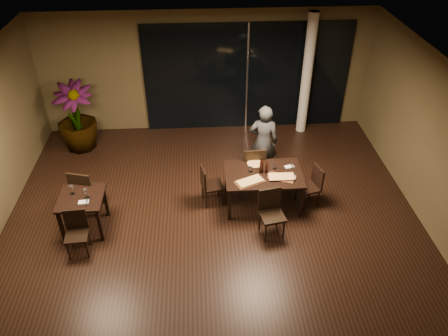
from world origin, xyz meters
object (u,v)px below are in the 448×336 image
chair_side_far (84,189)px  chair_main_right (312,184)px  potted_plant (76,117)px  bottle_a (261,165)px  chair_side_near (76,230)px  side_table (82,203)px  main_table (263,177)px  diner (263,142)px  chair_main_left (208,183)px  chair_main_near (271,210)px  bottle_c (262,164)px  bottle_b (267,167)px  chair_main_far (253,165)px

chair_side_far → chair_main_right: bearing=-165.4°
potted_plant → bottle_a: bearing=-30.2°
chair_side_far → bottle_a: (3.42, 0.04, 0.37)m
chair_side_near → bottle_a: bearing=13.9°
side_table → bottle_a: 3.41m
main_table → potted_plant: potted_plant is taller
side_table → diner: (3.53, 1.52, 0.22)m
chair_main_left → diner: bearing=-64.5°
chair_main_near → bottle_c: bearing=83.6°
main_table → chair_main_right: size_ratio=1.74×
chair_main_near → chair_side_near: bearing=173.5°
chair_side_near → side_table: bearing=84.8°
chair_main_right → bottle_c: size_ratio=2.68×
main_table → chair_main_near: (0.04, -0.80, -0.16)m
chair_side_far → bottle_b: (3.52, 0.03, 0.34)m
chair_main_left → chair_side_far: size_ratio=0.88×
side_table → chair_main_right: chair_main_right is taller
chair_main_left → main_table: bearing=-107.1°
chair_side_near → bottle_a: bottle_a is taller
main_table → bottle_a: bottle_a is taller
chair_main_near → bottle_b: (0.02, 0.83, 0.38)m
chair_main_right → chair_main_far: bearing=-135.0°
chair_main_far → chair_side_near: bearing=22.5°
chair_main_right → diner: size_ratio=0.51×
main_table → chair_side_near: (-3.41, -1.05, -0.21)m
bottle_c → bottle_b: bearing=-36.1°
chair_main_near → chair_main_left: bearing=130.2°
chair_main_right → bottle_a: bearing=-110.2°
chair_side_far → bottle_c: bearing=-163.3°
bottle_a → bottle_b: bottle_a is taller
chair_main_far → side_table: bearing=14.5°
chair_main_near → bottle_a: 0.93m
chair_side_near → bottle_a: 3.57m
bottle_b → side_table: bearing=-171.3°
potted_plant → bottle_b: (4.12, -2.35, 0.06)m
chair_main_far → diner: bearing=-123.9°
chair_main_far → chair_main_near: (0.16, -1.38, -0.04)m
chair_side_near → chair_main_near: bearing=0.1°
chair_side_near → chair_main_far: bearing=22.3°
side_table → bottle_b: (3.46, 0.53, 0.26)m
diner → chair_side_near: bearing=39.7°
bottle_a → bottle_c: (0.01, 0.05, -0.01)m
side_table → chair_main_near: size_ratio=0.87×
bottle_a → bottle_c: size_ratio=1.04×
chair_side_far → potted_plant: bearing=-60.7°
chair_side_near → bottle_b: size_ratio=3.04×
main_table → chair_main_far: bearing=101.7°
chair_main_left → chair_main_far: bearing=-75.1°
chair_side_near → bottle_a: (3.37, 1.09, 0.45)m
chair_main_far → chair_main_right: bearing=146.8°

